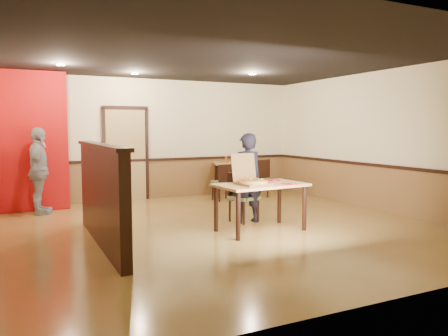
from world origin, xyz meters
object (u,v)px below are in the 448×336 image
object	(u,v)px
condiment	(226,160)
side_chair_left	(224,181)
pizza_box	(251,181)
side_table	(230,170)
diner	(247,178)
main_table	(261,190)
passerby	(39,171)
diner_chair	(241,195)
side_chair_right	(259,177)

from	to	relation	value
condiment	side_chair_left	bearing A→B (deg)	-119.82
side_chair_left	pizza_box	bearing A→B (deg)	71.16
side_table	diner	size ratio (longest dim) A/B	0.62
main_table	passerby	world-z (taller)	passerby
pizza_box	condiment	world-z (taller)	pizza_box
pizza_box	side_chair_left	bearing A→B (deg)	66.22
side_chair_left	diner	world-z (taller)	diner
diner_chair	side_chair_right	bearing A→B (deg)	36.35
side_table	pizza_box	bearing A→B (deg)	-111.17
side_table	diner	distance (m)	3.08
diner	passerby	xyz separation A→B (m)	(-3.24, 2.41, 0.05)
side_chair_right	pizza_box	world-z (taller)	pizza_box
side_chair_left	pizza_box	xyz separation A→B (m)	(-0.92, -2.92, 0.37)
passerby	pizza_box	bearing A→B (deg)	-124.40
side_chair_left	condiment	distance (m)	0.84
side_chair_left	side_chair_right	world-z (taller)	side_chair_right
passerby	diner	bearing A→B (deg)	-115.01
side_table	condiment	world-z (taller)	condiment
main_table	condiment	world-z (taller)	condiment
pizza_box	condiment	distance (m)	3.78
side_chair_left	condiment	world-z (taller)	condiment
diner_chair	side_chair_left	distance (m)	2.22
diner	main_table	bearing A→B (deg)	84.15
diner_chair	side_table	size ratio (longest dim) A/B	0.90
side_chair_right	side_table	size ratio (longest dim) A/B	0.95
diner	passerby	bearing A→B (deg)	-34.09
main_table	side_chair_left	world-z (taller)	side_chair_left
side_chair_right	passerby	bearing A→B (deg)	-22.40
pizza_box	condiment	size ratio (longest dim) A/B	3.99
side_chair_left	pizza_box	world-z (taller)	pizza_box
main_table	side_table	world-z (taller)	side_table
side_chair_right	condiment	world-z (taller)	condiment
main_table	condiment	distance (m)	3.71
diner	condiment	xyz separation A→B (m)	(1.01, 2.89, 0.11)
main_table	condiment	size ratio (longest dim) A/B	10.26
passerby	condiment	size ratio (longest dim) A/B	11.47
side_table	passerby	size ratio (longest dim) A/B	0.58
diner	side_chair_right	bearing A→B (deg)	-122.27
side_chair_right	condiment	xyz separation A→B (m)	(-0.56, 0.63, 0.39)
diner	condiment	distance (m)	3.06
diner_chair	pizza_box	size ratio (longest dim) A/B	1.50
side_chair_left	diner_chair	bearing A→B (deg)	71.07
main_table	pizza_box	xyz separation A→B (m)	(-0.18, -0.02, 0.17)
side_table	condiment	size ratio (longest dim) A/B	6.62
diner_chair	pizza_box	xyz separation A→B (m)	(-0.25, -0.81, 0.35)
side_chair_left	side_chair_right	size ratio (longest dim) A/B	0.92
main_table	diner_chair	size ratio (longest dim) A/B	1.72
main_table	pizza_box	size ratio (longest dim) A/B	2.57
main_table	passerby	xyz separation A→B (m)	(-3.15, 3.05, 0.18)
side_chair_right	main_table	bearing A→B (deg)	39.57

